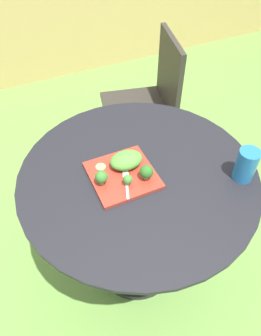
# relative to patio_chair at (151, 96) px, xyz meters

# --- Properties ---
(ground_plane) EXTENTS (12.00, 12.00, 0.00)m
(ground_plane) POSITION_rel_patio_chair_xyz_m (-0.46, -0.77, -0.53)
(ground_plane) COLOR #669342
(bamboo_fence) EXTENTS (8.00, 0.08, 1.27)m
(bamboo_fence) POSITION_rel_patio_chair_xyz_m (-0.46, 1.40, 0.11)
(bamboo_fence) COLOR tan
(bamboo_fence) RESTS_ON ground_plane
(patio_table) EXTENTS (0.98, 0.98, 0.76)m
(patio_table) POSITION_rel_patio_chair_xyz_m (-0.46, -0.77, -0.02)
(patio_table) COLOR black
(patio_table) RESTS_ON ground_plane
(patio_chair) EXTENTS (0.53, 0.53, 0.90)m
(patio_chair) POSITION_rel_patio_chair_xyz_m (0.00, 0.00, 0.00)
(patio_chair) COLOR #332D28
(patio_chair) RESTS_ON ground_plane
(salad_plate) EXTENTS (0.25, 0.25, 0.01)m
(salad_plate) POSITION_rel_patio_chair_xyz_m (-0.53, -0.76, 0.24)
(salad_plate) COLOR #AD3323
(salad_plate) RESTS_ON patio_table
(drinking_glass) EXTENTS (0.08, 0.08, 0.14)m
(drinking_glass) POSITION_rel_patio_chair_xyz_m (-0.09, -0.96, 0.29)
(drinking_glass) COLOR #236BA8
(drinking_glass) RESTS_ON patio_table
(fork) EXTENTS (0.07, 0.15, 0.00)m
(fork) POSITION_rel_patio_chair_xyz_m (-0.53, -0.80, 0.25)
(fork) COLOR silver
(fork) RESTS_ON salad_plate
(lettuce_mound) EXTENTS (0.14, 0.10, 0.06)m
(lettuce_mound) POSITION_rel_patio_chair_xyz_m (-0.49, -0.72, 0.28)
(lettuce_mound) COLOR #519338
(lettuce_mound) RESTS_ON salad_plate
(broccoli_floret_0) EXTENTS (0.04, 0.04, 0.05)m
(broccoli_floret_0) POSITION_rel_patio_chair_xyz_m (-0.53, -0.81, 0.27)
(broccoli_floret_0) COLOR #99B770
(broccoli_floret_0) RESTS_ON salad_plate
(broccoli_floret_1) EXTENTS (0.05, 0.05, 0.06)m
(broccoli_floret_1) POSITION_rel_patio_chair_xyz_m (-0.45, -0.82, 0.28)
(broccoli_floret_1) COLOR #99B770
(broccoli_floret_1) RESTS_ON salad_plate
(broccoli_floret_2) EXTENTS (0.05, 0.05, 0.06)m
(broccoli_floret_2) POSITION_rel_patio_chair_xyz_m (-0.62, -0.77, 0.28)
(broccoli_floret_2) COLOR #99B770
(broccoli_floret_2) RESTS_ON salad_plate
(cucumber_slice_0) EXTENTS (0.04, 0.04, 0.01)m
(cucumber_slice_0) POSITION_rel_patio_chair_xyz_m (-0.59, -0.69, 0.25)
(cucumber_slice_0) COLOR #8EB766
(cucumber_slice_0) RESTS_ON salad_plate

